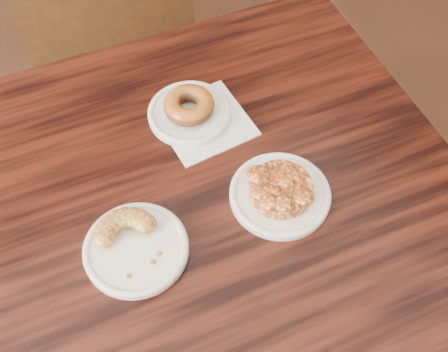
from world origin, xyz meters
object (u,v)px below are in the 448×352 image
cafe_table (220,283)px  chair_far (103,17)px  apple_fritter (281,187)px  cruller_fragment (134,243)px  glazed_donut (189,105)px

cafe_table → chair_far: 0.90m
apple_fritter → chair_far: bearing=87.8°
cafe_table → cruller_fragment: bearing=-163.1°
apple_fritter → cruller_fragment: bearing=172.5°
cafe_table → glazed_donut: bearing=85.0°
glazed_donut → apple_fritter: glazed_donut is taller
chair_far → glazed_donut: size_ratio=9.48×
chair_far → cruller_fragment: 1.02m
apple_fritter → cruller_fragment: (-0.26, 0.03, -0.00)m
glazed_donut → cafe_table: bearing=-103.3°
chair_far → glazed_donut: bearing=95.1°
chair_far → cruller_fragment: bearing=83.9°
glazed_donut → cruller_fragment: bearing=-136.1°
cafe_table → cruller_fragment: cruller_fragment is taller
cafe_table → chair_far: bearing=90.4°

